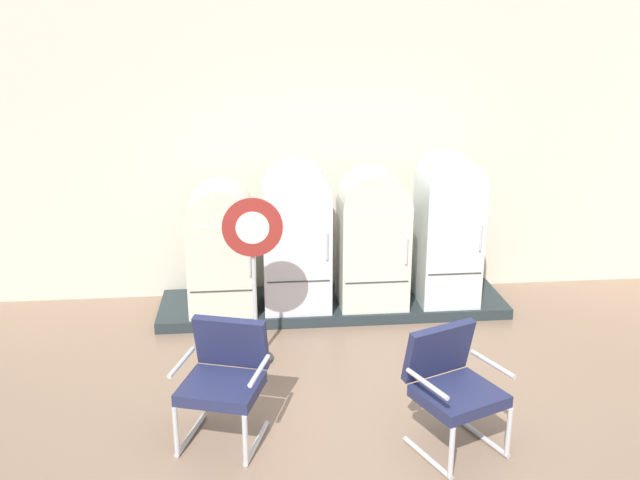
% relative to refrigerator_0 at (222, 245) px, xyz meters
% --- Properties ---
extents(back_wall, '(11.76, 0.12, 3.28)m').
position_rel_refrigerator_0_xyz_m(back_wall, '(1.19, 0.74, 0.83)').
color(back_wall, silver).
rests_on(back_wall, ground).
extents(display_plinth, '(3.78, 0.95, 0.11)m').
position_rel_refrigerator_0_xyz_m(display_plinth, '(1.19, 0.10, -0.77)').
color(display_plinth, '#273236').
rests_on(display_plinth, ground).
extents(refrigerator_0, '(0.70, 0.69, 1.36)m').
position_rel_refrigerator_0_xyz_m(refrigerator_0, '(0.00, 0.00, 0.00)').
color(refrigerator_0, silver).
rests_on(refrigerator_0, display_plinth).
extents(refrigerator_1, '(0.70, 0.61, 1.60)m').
position_rel_refrigerator_0_xyz_m(refrigerator_1, '(0.78, -0.04, 0.13)').
color(refrigerator_1, white).
rests_on(refrigerator_1, display_plinth).
extents(refrigerator_2, '(0.72, 0.66, 1.48)m').
position_rel_refrigerator_0_xyz_m(refrigerator_2, '(1.60, -0.01, 0.07)').
color(refrigerator_2, silver).
rests_on(refrigerator_2, display_plinth).
extents(refrigerator_3, '(0.62, 0.72, 1.63)m').
position_rel_refrigerator_0_xyz_m(refrigerator_3, '(2.42, 0.02, 0.16)').
color(refrigerator_3, white).
rests_on(refrigerator_3, display_plinth).
extents(armchair_left, '(0.75, 0.77, 0.93)m').
position_rel_refrigerator_0_xyz_m(armchair_left, '(0.09, -2.25, -0.30)').
color(armchair_left, silver).
rests_on(armchair_left, ground).
extents(armchair_right, '(0.78, 0.80, 0.93)m').
position_rel_refrigerator_0_xyz_m(armchair_right, '(1.77, -2.54, -0.30)').
color(armchair_right, silver).
rests_on(armchair_right, ground).
extents(sign_stand, '(0.54, 0.32, 1.59)m').
position_rel_refrigerator_0_xyz_m(sign_stand, '(0.33, -1.04, 0.03)').
color(sign_stand, '#2D2D30').
rests_on(sign_stand, ground).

